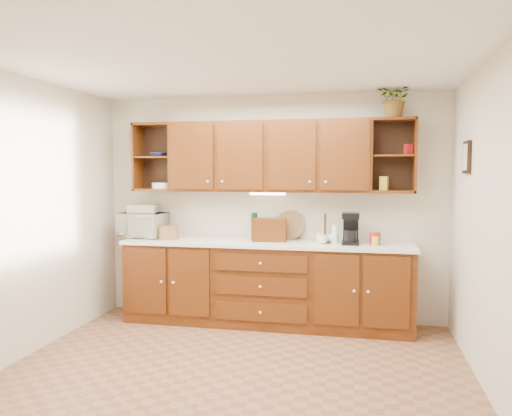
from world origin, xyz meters
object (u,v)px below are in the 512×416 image
at_px(microwave, 143,225).
at_px(potted_plant, 396,98).
at_px(coffee_maker, 351,229).
at_px(bread_box, 270,230).

distance_m(microwave, potted_plant, 3.21).
xyz_separation_m(microwave, coffee_maker, (2.43, -0.07, 0.02)).
relative_size(coffee_maker, potted_plant, 0.84).
bearing_deg(bread_box, coffee_maker, -9.15).
xyz_separation_m(coffee_maker, potted_plant, (0.45, 0.10, 1.39)).
distance_m(coffee_maker, potted_plant, 1.46).
relative_size(bread_box, potted_plant, 0.91).
xyz_separation_m(bread_box, coffee_maker, (0.90, -0.05, 0.03)).
relative_size(microwave, coffee_maker, 1.55).
height_order(microwave, bread_box, microwave).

